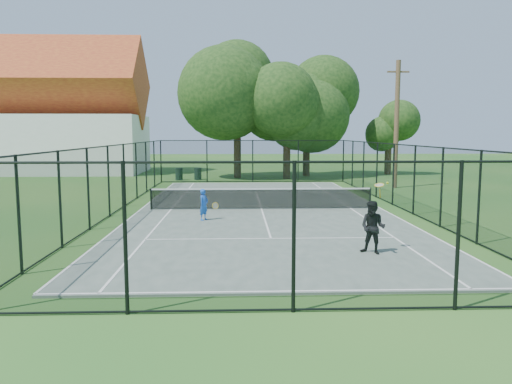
{
  "coord_description": "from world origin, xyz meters",
  "views": [
    {
      "loc": [
        -1.09,
        -22.48,
        3.53
      ],
      "look_at": [
        -0.36,
        -3.0,
        1.2
      ],
      "focal_mm": 35.0,
      "sensor_mm": 36.0,
      "label": 1
    }
  ],
  "objects_px": {
    "player_blue": "(204,205)",
    "trash_bin_left": "(179,174)",
    "tennis_net": "(261,198)",
    "utility_pole": "(397,124)",
    "trash_bin_right": "(198,174)",
    "player_black": "(373,227)"
  },
  "relations": [
    {
      "from": "trash_bin_right",
      "to": "player_blue",
      "type": "distance_m",
      "value": 17.81
    },
    {
      "from": "player_blue",
      "to": "trash_bin_left",
      "type": "bearing_deg",
      "value": 99.78
    },
    {
      "from": "player_blue",
      "to": "player_black",
      "type": "distance_m",
      "value": 7.76
    },
    {
      "from": "tennis_net",
      "to": "trash_bin_left",
      "type": "bearing_deg",
      "value": 110.35
    },
    {
      "from": "tennis_net",
      "to": "player_black",
      "type": "distance_m",
      "value": 8.99
    },
    {
      "from": "trash_bin_left",
      "to": "trash_bin_right",
      "type": "bearing_deg",
      "value": 11.25
    },
    {
      "from": "trash_bin_right",
      "to": "utility_pole",
      "type": "bearing_deg",
      "value": -24.46
    },
    {
      "from": "trash_bin_right",
      "to": "player_black",
      "type": "relative_size",
      "value": 0.44
    },
    {
      "from": "trash_bin_left",
      "to": "utility_pole",
      "type": "bearing_deg",
      "value": -21.44
    },
    {
      "from": "player_black",
      "to": "tennis_net",
      "type": "bearing_deg",
      "value": 108.07
    },
    {
      "from": "player_black",
      "to": "trash_bin_right",
      "type": "bearing_deg",
      "value": 106.27
    },
    {
      "from": "trash_bin_left",
      "to": "player_black",
      "type": "height_order",
      "value": "player_black"
    },
    {
      "from": "tennis_net",
      "to": "utility_pole",
      "type": "height_order",
      "value": "utility_pole"
    },
    {
      "from": "trash_bin_left",
      "to": "player_blue",
      "type": "xyz_separation_m",
      "value": [
        3.01,
        -17.46,
        0.22
      ]
    },
    {
      "from": "tennis_net",
      "to": "trash_bin_left",
      "type": "relative_size",
      "value": 11.01
    },
    {
      "from": "trash_bin_left",
      "to": "utility_pole",
      "type": "xyz_separation_m",
      "value": [
        14.43,
        -5.67,
        3.61
      ]
    },
    {
      "from": "trash_bin_left",
      "to": "player_black",
      "type": "relative_size",
      "value": 0.45
    },
    {
      "from": "player_blue",
      "to": "player_black",
      "type": "height_order",
      "value": "player_black"
    },
    {
      "from": "tennis_net",
      "to": "player_blue",
      "type": "relative_size",
      "value": 8.11
    },
    {
      "from": "trash_bin_left",
      "to": "trash_bin_right",
      "type": "relative_size",
      "value": 1.02
    },
    {
      "from": "utility_pole",
      "to": "player_black",
      "type": "relative_size",
      "value": 3.93
    },
    {
      "from": "trash_bin_left",
      "to": "trash_bin_right",
      "type": "distance_m",
      "value": 1.4
    }
  ]
}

